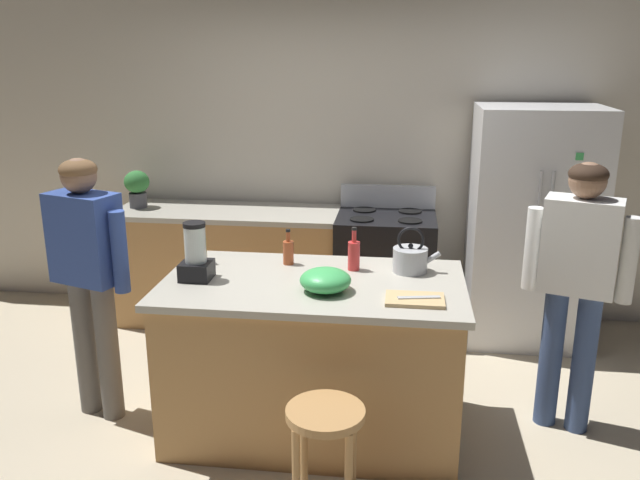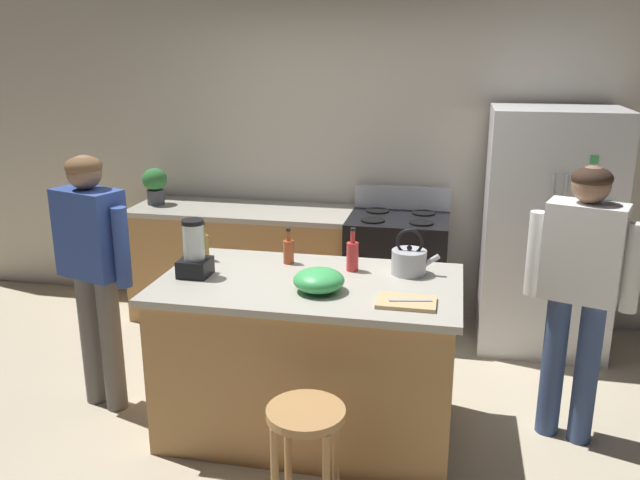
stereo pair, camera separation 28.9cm
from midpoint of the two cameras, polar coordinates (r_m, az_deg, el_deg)
name	(u,v)px [view 2 (the right image)]	position (r m, az deg, el deg)	size (l,w,h in m)	color
ground_plane	(310,427)	(4.07, 1.22, -15.98)	(14.00, 14.00, 0.00)	beige
back_wall	(361,153)	(5.43, 5.12, 7.55)	(8.00, 0.10, 2.70)	beige
kitchen_island	(309,356)	(3.84, 1.26, -10.09)	(1.68, 0.95, 0.93)	#B7844C
back_counter_run	(256,264)	(5.41, -4.07, -2.11)	(2.00, 0.64, 0.93)	#B7844C
refrigerator	(547,231)	(5.12, 20.63, 0.71)	(0.90, 0.73, 1.78)	silver
stove_range	(397,273)	(5.20, 8.26, -2.89)	(0.76, 0.65, 1.11)	black
person_by_island_left	(93,259)	(4.09, -17.19, -1.64)	(0.59, 0.33, 1.59)	#66605B
person_by_sink_right	(580,280)	(3.90, 23.63, -3.20)	(0.59, 0.34, 1.59)	#384C7A
bar_stool	(306,436)	(3.10, 1.56, -16.65)	(0.36, 0.36, 0.62)	#B7844C
potted_plant	(155,184)	(5.53, -12.68, 4.78)	(0.20, 0.20, 0.30)	#4C4C51
blender_appliance	(194,253)	(3.74, -8.68, -1.11)	(0.17, 0.17, 0.33)	black
bottle_cooking_sauce	(289,251)	(3.93, -0.64, -0.96)	(0.06, 0.06, 0.22)	#B24C26
bottle_soda	(352,255)	(3.81, 5.01, -1.35)	(0.07, 0.07, 0.26)	red
bottle_vinegar	(204,246)	(4.02, -8.01, -0.58)	(0.06, 0.06, 0.24)	olive
mixing_bowl	(319,280)	(3.49, 2.27, -3.54)	(0.27, 0.27, 0.12)	#3FB259
tea_kettle	(409,261)	(3.80, 9.92, -1.81)	(0.28, 0.20, 0.27)	#B7BABF
cutting_board	(406,302)	(3.38, 9.94, -5.37)	(0.30, 0.20, 0.02)	tan
chef_knife	(410,300)	(3.38, 10.29, -5.18)	(0.22, 0.03, 0.01)	#B7BABF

